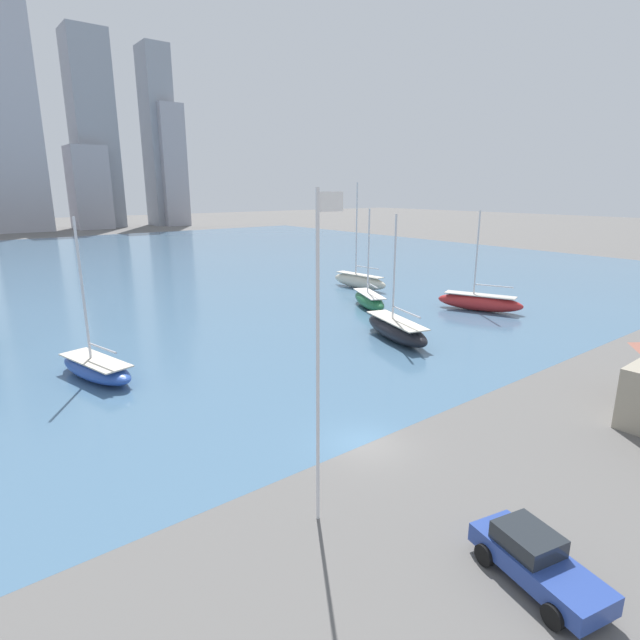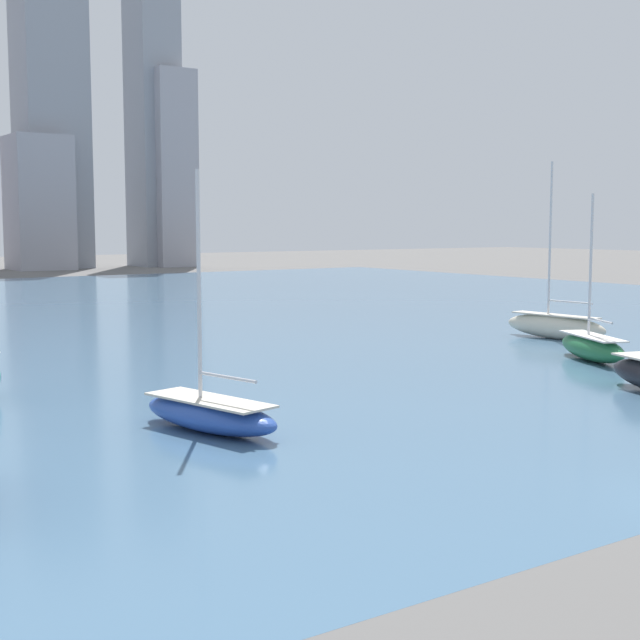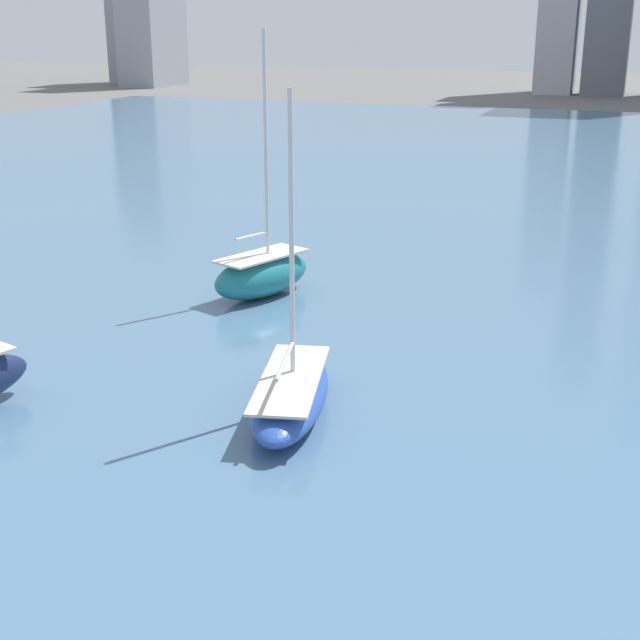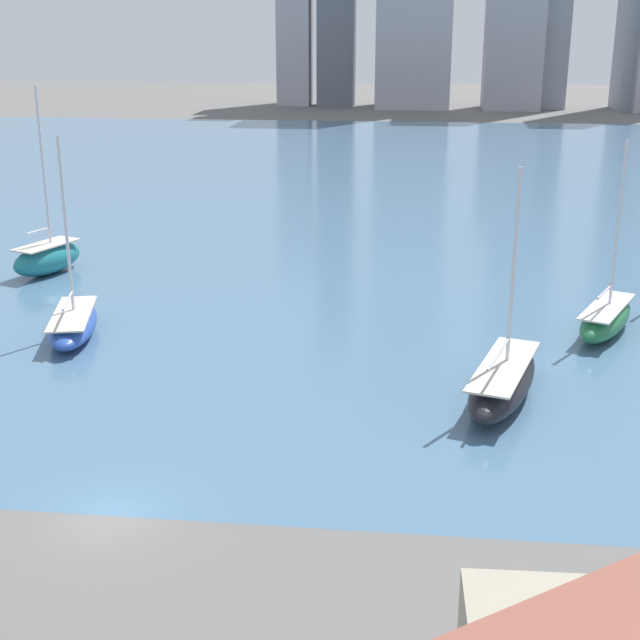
% 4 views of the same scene
% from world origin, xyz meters
% --- Properties ---
extents(harbor_water, '(180.00, 140.00, 0.00)m').
position_xyz_m(harbor_water, '(0.00, 70.00, 0.00)').
color(harbor_water, '#476B89').
rests_on(harbor_water, ground_plane).
extents(sailboat_teal, '(4.55, 6.67, 13.19)m').
position_xyz_m(sailboat_teal, '(-15.56, 31.93, 1.20)').
color(sailboat_teal, '#1E757F').
rests_on(sailboat_teal, harbor_water).
extents(sailboat_blue, '(4.38, 8.43, 11.45)m').
position_xyz_m(sailboat_blue, '(-8.67, 18.97, 0.81)').
color(sailboat_blue, '#284CA8').
rests_on(sailboat_blue, harbor_water).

